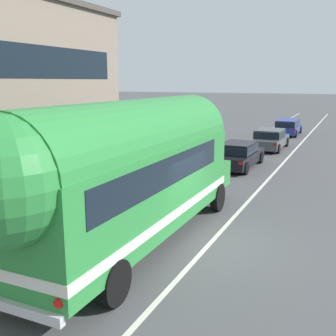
% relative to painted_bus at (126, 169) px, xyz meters
% --- Properties ---
extents(ground_plane, '(300.00, 300.00, 0.00)m').
position_rel_painted_bus_xyz_m(ground_plane, '(1.93, 1.37, -2.30)').
color(ground_plane, '#4C4C4F').
extents(lane_markings, '(3.98, 80.00, 0.01)m').
position_rel_painted_bus_xyz_m(lane_markings, '(0.15, 13.37, -2.30)').
color(lane_markings, silver).
rests_on(lane_markings, ground).
extents(painted_bus, '(2.61, 11.49, 4.12)m').
position_rel_painted_bus_xyz_m(painted_bus, '(0.00, 0.00, 0.00)').
color(painted_bus, '#2D8C3D').
rests_on(painted_bus, ground).
extents(car_lead, '(1.97, 4.73, 1.37)m').
position_rel_painted_bus_xyz_m(car_lead, '(-0.14, 12.14, -1.56)').
color(car_lead, black).
rests_on(car_lead, ground).
extents(car_second, '(2.03, 4.77, 1.37)m').
position_rel_painted_bus_xyz_m(car_second, '(0.24, 19.00, -1.56)').
color(car_second, '#474C51').
rests_on(car_second, ground).
extents(car_third, '(1.89, 4.74, 1.37)m').
position_rel_painted_bus_xyz_m(car_third, '(0.25, 27.17, -1.51)').
color(car_third, navy).
rests_on(car_third, ground).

